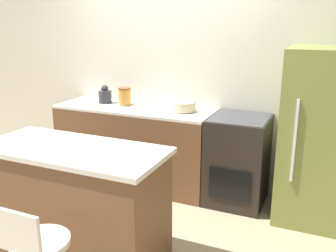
{
  "coord_description": "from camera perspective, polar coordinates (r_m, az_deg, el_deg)",
  "views": [
    {
      "loc": [
        1.75,
        -3.32,
        1.88
      ],
      "look_at": [
        0.46,
        -0.38,
        0.96
      ],
      "focal_mm": 40.0,
      "sensor_mm": 36.0,
      "label": 1
    }
  ],
  "objects": [
    {
      "name": "kettle",
      "position": [
        4.51,
        -9.58,
        4.62
      ],
      "size": [
        0.15,
        0.15,
        0.22
      ],
      "color": "#333338",
      "rests_on": "back_counter"
    },
    {
      "name": "kitchen_island",
      "position": [
        3.19,
        -13.86,
        -10.97
      ],
      "size": [
        1.5,
        0.67,
        0.92
      ],
      "color": "brown",
      "rests_on": "ground_plane"
    },
    {
      "name": "oven_range",
      "position": [
        4.0,
        10.57,
        -5.13
      ],
      "size": [
        0.59,
        0.64,
        0.93
      ],
      "color": "black",
      "rests_on": "ground_plane"
    },
    {
      "name": "ground_plane",
      "position": [
        4.2,
        -3.75,
        -10.72
      ],
      "size": [
        14.0,
        14.0,
        0.0
      ],
      "primitive_type": "plane",
      "color": "#998466"
    },
    {
      "name": "canister_jar",
      "position": [
        4.36,
        -6.62,
        4.54
      ],
      "size": [
        0.15,
        0.15,
        0.2
      ],
      "color": "#B77F33",
      "rests_on": "back_counter"
    },
    {
      "name": "wall_back",
      "position": [
        4.4,
        0.05,
        8.35
      ],
      "size": [
        8.0,
        0.06,
        2.6
      ],
      "color": "beige",
      "rests_on": "ground_plane"
    },
    {
      "name": "back_counter",
      "position": [
        4.41,
        -5.04,
        -2.92
      ],
      "size": [
        1.83,
        0.63,
        0.93
      ],
      "color": "brown",
      "rests_on": "ground_plane"
    },
    {
      "name": "mixing_bowl",
      "position": [
        4.06,
        2.37,
        3.05
      ],
      "size": [
        0.27,
        0.27,
        0.1
      ],
      "color": "#C1B28E",
      "rests_on": "back_counter"
    },
    {
      "name": "refrigerator",
      "position": [
        3.77,
        21.98,
        -1.57
      ],
      "size": [
        0.67,
        0.73,
        1.64
      ],
      "color": "olive",
      "rests_on": "ground_plane"
    }
  ]
}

